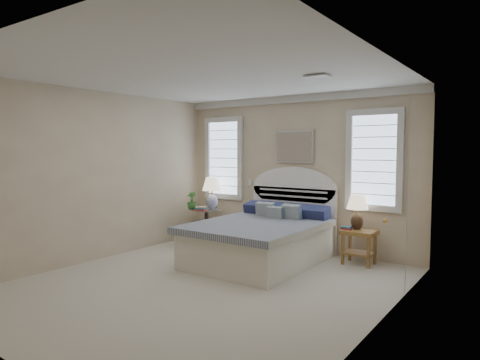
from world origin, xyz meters
name	(u,v)px	position (x,y,z in m)	size (l,w,h in m)	color
floor	(204,285)	(0.00, 0.00, 0.00)	(4.50, 5.00, 0.01)	beige
ceiling	(203,75)	(0.00, 0.00, 2.70)	(4.50, 5.00, 0.01)	silver
wall_back	(295,173)	(0.00, 2.50, 1.35)	(4.50, 0.02, 2.70)	tan
wall_left	(95,176)	(-2.25, 0.00, 1.35)	(0.02, 5.00, 2.70)	tan
wall_right	(379,192)	(2.25, 0.00, 1.35)	(0.02, 5.00, 2.70)	tan
crown_molding	(295,99)	(0.00, 2.46, 2.64)	(4.50, 0.08, 0.12)	silver
hvac_vent	(317,76)	(1.20, 0.80, 2.68)	(0.30, 0.20, 0.02)	#B2B2B2
switch_plate	(250,182)	(-0.95, 2.48, 1.15)	(0.08, 0.01, 0.12)	silver
window_left	(224,158)	(-1.55, 2.48, 1.60)	(0.90, 0.06, 1.60)	#AFC3DD
window_right	(374,160)	(1.40, 2.48, 1.60)	(0.90, 0.06, 1.60)	#AFC3DD
painting	(294,147)	(0.00, 2.46, 1.82)	(0.74, 0.04, 0.58)	silver
closet_door	(408,196)	(2.23, 1.20, 1.20)	(0.02, 1.80, 2.40)	white
bed	(263,237)	(0.00, 1.46, 0.39)	(1.72, 2.28, 1.47)	silver
side_table_left	(207,222)	(-1.65, 2.05, 0.39)	(0.56, 0.56, 0.63)	black
nightstand_right	(359,240)	(1.30, 2.15, 0.39)	(0.50, 0.40, 0.53)	olive
floor_pot	(203,232)	(-1.65, 1.93, 0.20)	(0.45, 0.45, 0.40)	black
lamp_left	(212,189)	(-1.63, 2.19, 1.00)	(0.40, 0.40, 0.61)	silver
lamp_right	(357,208)	(1.23, 2.23, 0.86)	(0.36, 0.36, 0.54)	black
potted_plant	(192,201)	(-1.87, 1.88, 0.80)	(0.19, 0.19, 0.33)	#2B6C2C
books_left	(201,209)	(-1.61, 1.83, 0.67)	(0.24, 0.22, 0.08)	#A4292B
books_right	(347,228)	(1.11, 2.11, 0.55)	(0.17, 0.13, 0.04)	#A4292B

